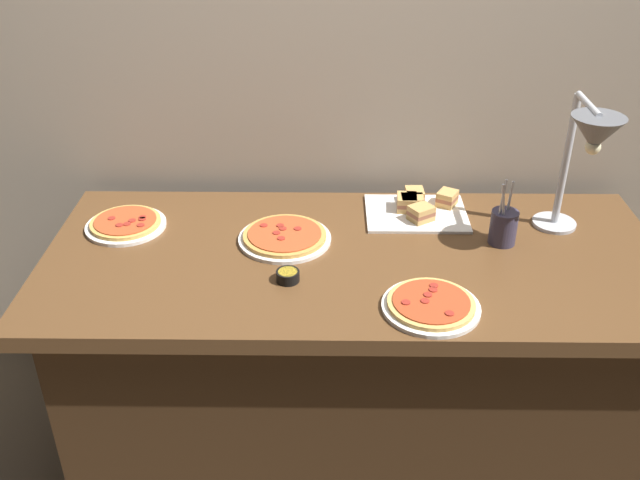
{
  "coord_description": "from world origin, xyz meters",
  "views": [
    {
      "loc": [
        -0.08,
        -1.84,
        1.89
      ],
      "look_at": [
        -0.11,
        0.0,
        0.81
      ],
      "focal_mm": 39.84,
      "sensor_mm": 36.0,
      "label": 1
    }
  ],
  "objects_px": {
    "pizza_plate_raised_stand": "(285,237)",
    "sauce_cup_near": "(288,276)",
    "pizza_plate_front": "(126,224)",
    "utensil_holder": "(503,226)",
    "pizza_plate_center": "(431,305)",
    "heat_lamp": "(589,144)",
    "sandwich_platter": "(418,207)"
  },
  "relations": [
    {
      "from": "sandwich_platter",
      "to": "utensil_holder",
      "type": "height_order",
      "value": "utensil_holder"
    },
    {
      "from": "heat_lamp",
      "to": "sauce_cup_near",
      "type": "height_order",
      "value": "heat_lamp"
    },
    {
      "from": "heat_lamp",
      "to": "sandwich_platter",
      "type": "distance_m",
      "value": 0.59
    },
    {
      "from": "sandwich_platter",
      "to": "utensil_holder",
      "type": "xyz_separation_m",
      "value": [
        0.24,
        -0.19,
        0.04
      ]
    },
    {
      "from": "pizza_plate_front",
      "to": "pizza_plate_center",
      "type": "height_order",
      "value": "same"
    },
    {
      "from": "pizza_plate_center",
      "to": "sauce_cup_near",
      "type": "bearing_deg",
      "value": 161.2
    },
    {
      "from": "sandwich_platter",
      "to": "sauce_cup_near",
      "type": "height_order",
      "value": "sandwich_platter"
    },
    {
      "from": "pizza_plate_raised_stand",
      "to": "sandwich_platter",
      "type": "distance_m",
      "value": 0.48
    },
    {
      "from": "pizza_plate_front",
      "to": "utensil_holder",
      "type": "relative_size",
      "value": 1.15
    },
    {
      "from": "pizza_plate_center",
      "to": "utensil_holder",
      "type": "height_order",
      "value": "utensil_holder"
    },
    {
      "from": "heat_lamp",
      "to": "sandwich_platter",
      "type": "height_order",
      "value": "heat_lamp"
    },
    {
      "from": "pizza_plate_front",
      "to": "pizza_plate_raised_stand",
      "type": "height_order",
      "value": "same"
    },
    {
      "from": "pizza_plate_raised_stand",
      "to": "pizza_plate_front",
      "type": "bearing_deg",
      "value": 171.44
    },
    {
      "from": "pizza_plate_raised_stand",
      "to": "sauce_cup_near",
      "type": "bearing_deg",
      "value": -84.56
    },
    {
      "from": "pizza_plate_center",
      "to": "sauce_cup_near",
      "type": "xyz_separation_m",
      "value": [
        -0.39,
        0.13,
        0.0
      ]
    },
    {
      "from": "heat_lamp",
      "to": "sandwich_platter",
      "type": "xyz_separation_m",
      "value": [
        -0.44,
        0.23,
        -0.33
      ]
    },
    {
      "from": "heat_lamp",
      "to": "pizza_plate_front",
      "type": "bearing_deg",
      "value": 175.15
    },
    {
      "from": "pizza_plate_front",
      "to": "utensil_holder",
      "type": "height_order",
      "value": "utensil_holder"
    },
    {
      "from": "sauce_cup_near",
      "to": "utensil_holder",
      "type": "relative_size",
      "value": 0.3
    },
    {
      "from": "pizza_plate_front",
      "to": "heat_lamp",
      "type": "bearing_deg",
      "value": -4.85
    },
    {
      "from": "heat_lamp",
      "to": "pizza_plate_front",
      "type": "relative_size",
      "value": 1.75
    },
    {
      "from": "pizza_plate_raised_stand",
      "to": "sauce_cup_near",
      "type": "relative_size",
      "value": 4.32
    },
    {
      "from": "pizza_plate_front",
      "to": "sauce_cup_near",
      "type": "xyz_separation_m",
      "value": [
        0.54,
        -0.31,
        0.0
      ]
    },
    {
      "from": "pizza_plate_front",
      "to": "pizza_plate_center",
      "type": "relative_size",
      "value": 0.97
    },
    {
      "from": "pizza_plate_center",
      "to": "sandwich_platter",
      "type": "bearing_deg",
      "value": 87.63
    },
    {
      "from": "pizza_plate_center",
      "to": "pizza_plate_raised_stand",
      "type": "xyz_separation_m",
      "value": [
        -0.42,
        0.36,
        0.0
      ]
    },
    {
      "from": "sauce_cup_near",
      "to": "pizza_plate_front",
      "type": "bearing_deg",
      "value": 150.62
    },
    {
      "from": "sandwich_platter",
      "to": "utensil_holder",
      "type": "relative_size",
      "value": 1.49
    },
    {
      "from": "sauce_cup_near",
      "to": "utensil_holder",
      "type": "xyz_separation_m",
      "value": [
        0.66,
        0.22,
        0.04
      ]
    },
    {
      "from": "pizza_plate_raised_stand",
      "to": "utensil_holder",
      "type": "bearing_deg",
      "value": -0.37
    },
    {
      "from": "pizza_plate_center",
      "to": "sandwich_platter",
      "type": "xyz_separation_m",
      "value": [
        0.02,
        0.55,
        0.01
      ]
    },
    {
      "from": "utensil_holder",
      "to": "pizza_plate_center",
      "type": "bearing_deg",
      "value": -126.52
    }
  ]
}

